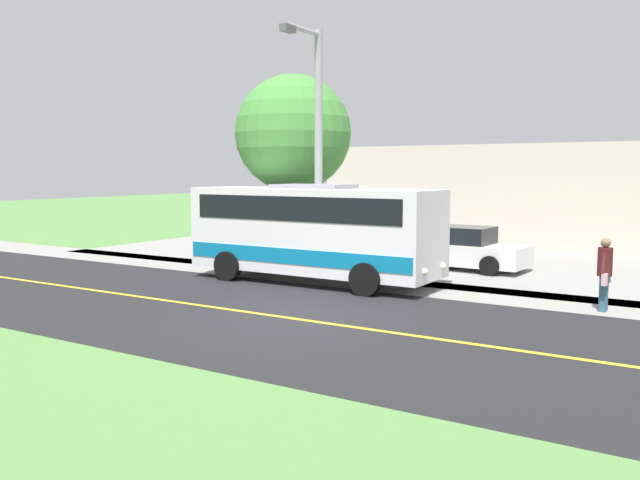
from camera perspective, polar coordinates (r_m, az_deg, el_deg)
name	(u,v)px	position (r m, az deg, el deg)	size (l,w,h in m)	color
ground_plane	(290,318)	(15.24, -2.53, -6.70)	(120.00, 120.00, 0.00)	#548442
road_surface	(290,318)	(15.24, -2.53, -6.68)	(8.00, 100.00, 0.01)	black
sidewalk	(392,285)	(19.66, 6.12, -3.84)	(2.40, 100.00, 0.01)	gray
parking_lot_surface	(555,264)	(25.45, 19.42, -1.91)	(14.00, 36.00, 0.01)	gray
road_centre_line	(290,318)	(15.24, -2.53, -6.67)	(0.16, 100.00, 0.00)	gold
shuttle_bus_front	(314,229)	(19.89, -0.54, 0.97)	(2.56, 7.76, 2.93)	white
pedestrian_with_bags	(605,272)	(17.22, 23.10, -2.51)	(0.72, 0.34, 1.75)	#335972
street_light_pole	(316,143)	(20.27, -0.32, 8.26)	(1.97, 0.24, 7.50)	#9E9EA3
parked_car_near	(460,249)	(23.21, 11.80, -0.72)	(2.19, 4.49, 1.45)	white
tree_curbside	(293,134)	(23.82, -2.33, 9.04)	(4.09, 4.09, 6.69)	brown
commercial_building	(522,192)	(34.88, 16.87, 3.90)	(10.00, 16.76, 4.47)	beige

